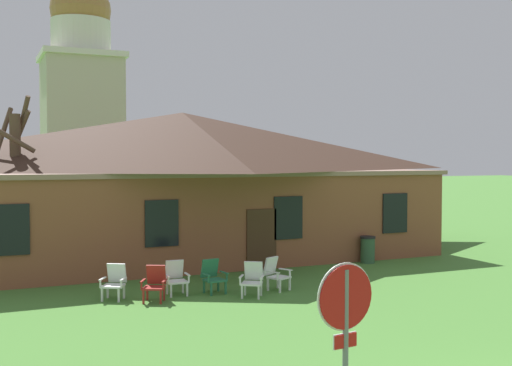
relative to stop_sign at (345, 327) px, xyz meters
The scene contains 11 objects.
brick_building 18.64m from the stop_sign, 78.55° to the left, with size 18.86×10.40×5.69m.
dome_tower 36.40m from the stop_sign, 86.31° to the left, with size 5.18×5.18×16.32m.
stop_sign is the anchor object (origin of this frame).
lawn_chair_by_porch 10.89m from the stop_sign, 93.01° to the left, with size 0.83×0.86×0.96m.
lawn_chair_near_door 10.20m from the stop_sign, 87.90° to the left, with size 0.81×0.85×0.96m.
lawn_chair_left_end 10.81m from the stop_sign, 83.98° to the left, with size 0.66×0.69×0.96m.
lawn_chair_middle 10.75m from the stop_sign, 78.39° to the left, with size 0.70×0.73×0.96m.
lawn_chair_right_end 10.12m from the stop_sign, 72.59° to the left, with size 0.85×0.87×0.96m.
lawn_chair_far_side 10.91m from the stop_sign, 68.57° to the left, with size 0.81×0.84×0.96m.
bare_tree_beside_building 16.62m from the stop_sign, 99.57° to the left, with size 1.60×1.54×5.96m.
trash_bin 15.87m from the stop_sign, 54.92° to the left, with size 0.56×0.56×0.98m.
Camera 1 is at (-7.59, -5.91, 3.84)m, focal length 43.80 mm.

